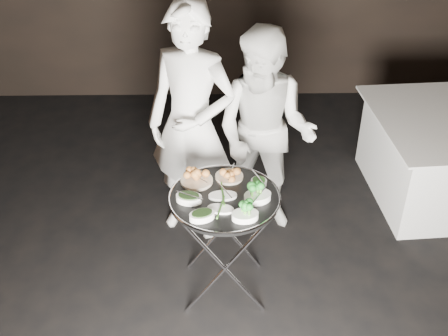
{
  "coord_description": "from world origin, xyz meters",
  "views": [
    {
      "loc": [
        0.08,
        -2.47,
        3.01
      ],
      "look_at": [
        0.13,
        0.55,
        0.95
      ],
      "focal_mm": 45.0,
      "sensor_mm": 36.0,
      "label": 1
    }
  ],
  "objects_px": {
    "waiter_right": "(265,134)",
    "tray_stand": "(224,240)",
    "dining_table": "(448,157)",
    "serving_tray": "(224,198)",
    "waiter_left": "(192,126)"
  },
  "relations": [
    {
      "from": "waiter_right",
      "to": "tray_stand",
      "type": "bearing_deg",
      "value": -90.94
    },
    {
      "from": "serving_tray",
      "to": "waiter_right",
      "type": "bearing_deg",
      "value": 67.74
    },
    {
      "from": "waiter_left",
      "to": "dining_table",
      "type": "xyz_separation_m",
      "value": [
        2.17,
        0.4,
        -0.56
      ]
    },
    {
      "from": "tray_stand",
      "to": "dining_table",
      "type": "bearing_deg",
      "value": 30.03
    },
    {
      "from": "serving_tray",
      "to": "waiter_right",
      "type": "relative_size",
      "value": 0.44
    },
    {
      "from": "serving_tray",
      "to": "waiter_left",
      "type": "relative_size",
      "value": 0.39
    },
    {
      "from": "tray_stand",
      "to": "waiter_right",
      "type": "xyz_separation_m",
      "value": [
        0.32,
        0.79,
        0.37
      ]
    },
    {
      "from": "tray_stand",
      "to": "serving_tray",
      "type": "relative_size",
      "value": 1.12
    },
    {
      "from": "tray_stand",
      "to": "dining_table",
      "type": "relative_size",
      "value": 0.61
    },
    {
      "from": "tray_stand",
      "to": "waiter_right",
      "type": "distance_m",
      "value": 0.93
    },
    {
      "from": "dining_table",
      "to": "tray_stand",
      "type": "bearing_deg",
      "value": -149.97
    },
    {
      "from": "waiter_left",
      "to": "dining_table",
      "type": "relative_size",
      "value": 1.41
    },
    {
      "from": "serving_tray",
      "to": "waiter_right",
      "type": "height_order",
      "value": "waiter_right"
    },
    {
      "from": "serving_tray",
      "to": "waiter_left",
      "type": "height_order",
      "value": "waiter_left"
    },
    {
      "from": "waiter_right",
      "to": "dining_table",
      "type": "xyz_separation_m",
      "value": [
        1.62,
        0.34,
        -0.45
      ]
    }
  ]
}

